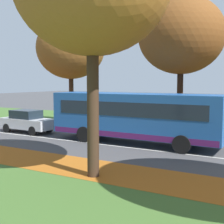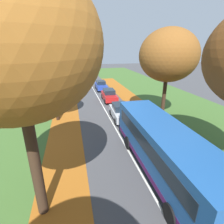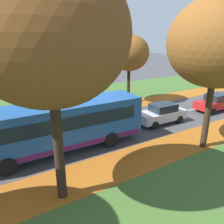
{
  "view_description": "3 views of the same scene",
  "coord_description": "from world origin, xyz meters",
  "px_view_note": "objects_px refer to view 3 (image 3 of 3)",
  "views": [
    {
      "loc": [
        -15.41,
        3.05,
        3.7
      ],
      "look_at": [
        0.44,
        12.0,
        1.9
      ],
      "focal_mm": 50.0,
      "sensor_mm": 36.0,
      "label": 1
    },
    {
      "loc": [
        -3.66,
        2.92,
        7.24
      ],
      "look_at": [
        -0.7,
        15.73,
        2.28
      ],
      "focal_mm": 28.0,
      "sensor_mm": 36.0,
      "label": 2
    },
    {
      "loc": [
        13.36,
        7.22,
        6.65
      ],
      "look_at": [
        -0.15,
        15.4,
        1.29
      ],
      "focal_mm": 35.0,
      "sensor_mm": 36.0,
      "label": 3
    }
  ],
  "objects_px": {
    "tree_left_near": "(7,29)",
    "tree_right_mid": "(218,43)",
    "car_silver_lead": "(162,113)",
    "tree_left_mid": "(129,53)",
    "tree_right_near": "(49,35)",
    "car_red_following": "(215,102)",
    "bus": "(60,124)"
  },
  "relations": [
    {
      "from": "bus",
      "to": "car_red_following",
      "type": "relative_size",
      "value": 2.46
    },
    {
      "from": "bus",
      "to": "car_silver_lead",
      "type": "relative_size",
      "value": 2.45
    },
    {
      "from": "tree_right_near",
      "to": "tree_right_mid",
      "type": "relative_size",
      "value": 1.05
    },
    {
      "from": "tree_right_near",
      "to": "car_red_following",
      "type": "height_order",
      "value": "tree_right_near"
    },
    {
      "from": "tree_left_near",
      "to": "tree_right_mid",
      "type": "height_order",
      "value": "tree_left_near"
    },
    {
      "from": "tree_right_near",
      "to": "bus",
      "type": "relative_size",
      "value": 0.9
    },
    {
      "from": "tree_left_mid",
      "to": "bus",
      "type": "distance_m",
      "value": 12.33
    },
    {
      "from": "tree_right_near",
      "to": "tree_left_near",
      "type": "bearing_deg",
      "value": 179.72
    },
    {
      "from": "bus",
      "to": "tree_left_mid",
      "type": "bearing_deg",
      "value": 124.23
    },
    {
      "from": "car_silver_lead",
      "to": "car_red_following",
      "type": "bearing_deg",
      "value": 88.05
    },
    {
      "from": "car_silver_lead",
      "to": "car_red_following",
      "type": "distance_m",
      "value": 6.74
    },
    {
      "from": "car_red_following",
      "to": "tree_right_near",
      "type": "bearing_deg",
      "value": -76.16
    },
    {
      "from": "car_red_following",
      "to": "car_silver_lead",
      "type": "bearing_deg",
      "value": -91.95
    },
    {
      "from": "tree_left_near",
      "to": "car_silver_lead",
      "type": "height_order",
      "value": "tree_left_near"
    },
    {
      "from": "tree_right_mid",
      "to": "tree_left_near",
      "type": "bearing_deg",
      "value": -139.82
    },
    {
      "from": "car_silver_lead",
      "to": "car_red_following",
      "type": "height_order",
      "value": "same"
    },
    {
      "from": "tree_right_mid",
      "to": "car_silver_lead",
      "type": "bearing_deg",
      "value": 172.41
    },
    {
      "from": "bus",
      "to": "tree_right_mid",
      "type": "bearing_deg",
      "value": 61.56
    },
    {
      "from": "tree_right_mid",
      "to": "car_silver_lead",
      "type": "relative_size",
      "value": 2.1
    },
    {
      "from": "tree_left_mid",
      "to": "tree_right_mid",
      "type": "height_order",
      "value": "tree_right_mid"
    },
    {
      "from": "car_red_following",
      "to": "bus",
      "type": "bearing_deg",
      "value": -90.1
    },
    {
      "from": "bus",
      "to": "car_silver_lead",
      "type": "xyz_separation_m",
      "value": [
        -0.2,
        8.55,
        -0.89
      ]
    },
    {
      "from": "car_silver_lead",
      "to": "tree_left_near",
      "type": "bearing_deg",
      "value": -123.27
    },
    {
      "from": "tree_right_near",
      "to": "car_silver_lead",
      "type": "xyz_separation_m",
      "value": [
        -4.34,
        9.94,
        -5.94
      ]
    },
    {
      "from": "tree_left_mid",
      "to": "car_silver_lead",
      "type": "height_order",
      "value": "tree_left_mid"
    },
    {
      "from": "tree_right_near",
      "to": "car_red_following",
      "type": "relative_size",
      "value": 2.21
    },
    {
      "from": "tree_left_mid",
      "to": "car_red_following",
      "type": "height_order",
      "value": "tree_left_mid"
    },
    {
      "from": "tree_right_mid",
      "to": "car_silver_lead",
      "type": "distance_m",
      "value": 7.21
    },
    {
      "from": "tree_left_near",
      "to": "tree_left_mid",
      "type": "bearing_deg",
      "value": 89.8
    },
    {
      "from": "tree_right_mid",
      "to": "bus",
      "type": "distance_m",
      "value": 10.19
    },
    {
      "from": "tree_left_mid",
      "to": "tree_right_near",
      "type": "bearing_deg",
      "value": -45.97
    },
    {
      "from": "tree_right_near",
      "to": "bus",
      "type": "distance_m",
      "value": 6.67
    }
  ]
}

